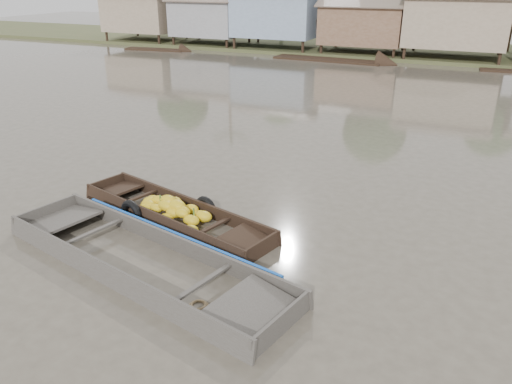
% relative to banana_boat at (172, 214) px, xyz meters
% --- Properties ---
extents(ground, '(120.00, 120.00, 0.00)m').
position_rel_banana_boat_xyz_m(ground, '(1.74, -0.50, -0.15)').
color(ground, '#4E483C').
rests_on(ground, ground).
extents(riverbank, '(120.00, 12.47, 10.22)m').
position_rel_banana_boat_xyz_m(riverbank, '(4.77, 31.37, 2.92)').
color(riverbank, '#384723').
rests_on(riverbank, ground).
extents(banana_boat, '(5.68, 2.75, 0.77)m').
position_rel_banana_boat_xyz_m(banana_boat, '(0.00, 0.00, 0.00)').
color(banana_boat, black).
rests_on(banana_boat, ground).
extents(viewer_boat, '(7.20, 3.37, 0.56)m').
position_rel_banana_boat_xyz_m(viewer_boat, '(0.67, -2.07, -0.10)').
color(viewer_boat, '#3B3632').
rests_on(viewer_boat, ground).
extents(distant_boats, '(46.05, 2.75, 0.35)m').
position_rel_banana_boat_xyz_m(distant_boats, '(7.89, 25.21, -0.20)').
color(distant_boats, black).
rests_on(distant_boats, ground).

